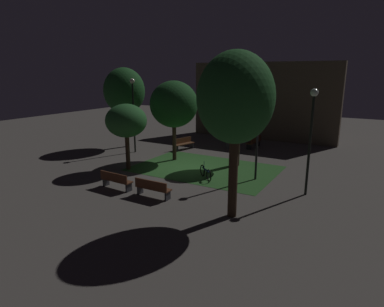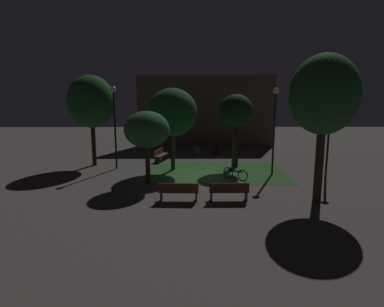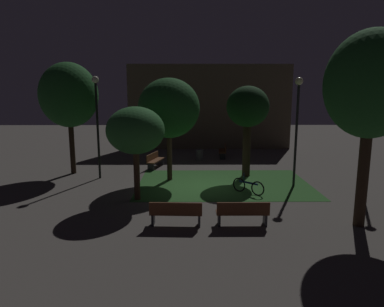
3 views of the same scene
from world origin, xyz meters
TOP-DOWN VIEW (x-y plane):
  - ground_plane at (0.00, 0.00)m, footprint 60.00×60.00m
  - grass_lawn at (1.04, 0.41)m, footprint 8.47×5.78m
  - bench_back_row at (-1.15, -5.03)m, footprint 1.82×0.56m
  - bench_lawn_edge at (1.14, -5.03)m, footprint 1.80×0.49m
  - bench_front_right at (1.70, 7.35)m, footprint 0.61×1.83m
  - bench_front_left at (-2.77, 4.09)m, footprint 0.95×1.86m
  - tree_lawn_side at (-1.70, 1.21)m, footprint 3.11×3.11m
  - tree_back_right at (-7.20, 2.71)m, footprint 3.13×3.13m
  - tree_tall_center at (2.41, 2.00)m, footprint 2.25×2.25m
  - tree_back_left at (-2.91, -2.06)m, footprint 2.42×2.42m
  - tree_right_canopy at (5.17, -5.03)m, footprint 2.95×2.95m
  - lamp_post_near_wall at (7.28, -1.02)m, footprint 0.36×0.36m
  - lamp_post_plaza_west at (-5.44, 1.61)m, footprint 0.36×0.36m
  - lamp_post_plaza_east at (4.41, -0.03)m, footprint 0.36×0.36m
  - trash_bin at (0.00, 6.29)m, footprint 0.52×0.52m
  - bicycle at (1.97, -1.28)m, footprint 1.27×1.12m
  - building_wall_backdrop at (0.93, 11.12)m, footprint 12.76×0.80m

SIDE VIEW (x-z plane):
  - ground_plane at x=0.00m, z-range 0.00..0.00m
  - grass_lawn at x=1.04m, z-range 0.00..0.01m
  - bicycle at x=1.97m, z-range -0.12..0.81m
  - trash_bin at x=0.00m, z-range 0.00..0.73m
  - bench_back_row at x=-1.15m, z-range 0.04..0.92m
  - bench_lawn_edge at x=1.14m, z-range 0.04..0.92m
  - bench_front_right at x=1.70m, z-range 0.04..0.92m
  - bench_front_left at x=-2.77m, z-range 0.04..0.92m
  - tree_back_left at x=-2.91m, z-range 0.97..4.93m
  - building_wall_backdrop at x=0.93m, z-range 0.00..6.59m
  - lamp_post_near_wall at x=7.28m, z-range 0.85..5.88m
  - lamp_post_plaza_east at x=4.41m, z-range 0.87..6.07m
  - lamp_post_plaza_west at x=-5.44m, z-range 0.88..6.19m
  - tree_tall_center at x=2.41m, z-range 1.23..6.08m
  - tree_lawn_side at x=-1.70m, z-range 1.09..6.32m
  - tree_back_right at x=-7.20m, z-range 1.28..7.38m
  - tree_right_canopy at x=5.17m, z-range 1.47..8.02m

